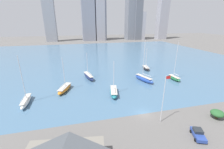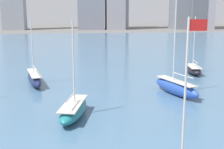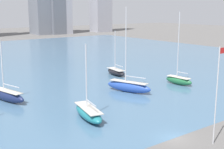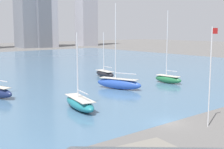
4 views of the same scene
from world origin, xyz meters
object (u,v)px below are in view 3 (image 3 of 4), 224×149
Objects in this scene: sailboat_navy at (6,95)px; sailboat_green at (179,80)px; sailboat_teal at (88,113)px; sailboat_black at (116,72)px; flag_pole at (217,93)px; sailboat_blue at (129,86)px.

sailboat_green is (35.14, -10.18, -0.06)m from sailboat_navy.
sailboat_teal is (-28.19, -6.78, -0.07)m from sailboat_green.
sailboat_black is at bearing -3.27° from sailboat_navy.
sailboat_navy is at bearing 124.20° from sailboat_teal.
sailboat_navy is (-14.56, 34.06, -5.52)m from flag_pole.
sailboat_blue is 1.52× the size of sailboat_black.
sailboat_navy is 0.70× the size of sailboat_green.
sailboat_teal is (-23.07, -23.11, 0.10)m from sailboat_black.
flag_pole is 1.07× the size of sailboat_teal.
sailboat_black is (8.04, 14.66, -0.34)m from sailboat_blue.
sailboat_navy is 1.00× the size of sailboat_black.
flag_pole is 0.76× the size of sailboat_green.
sailboat_black is 17.11m from sailboat_green.
sailboat_blue reaches higher than sailboat_teal.
sailboat_navy is at bearing 138.70° from sailboat_blue.
sailboat_blue is at bearing 41.25° from sailboat_teal.
sailboat_blue reaches higher than flag_pole.
sailboat_green is (5.12, -16.33, 0.17)m from sailboat_black.
flag_pole reaches higher than sailboat_black.
sailboat_green is 28.99m from sailboat_teal.
sailboat_blue is at bearing 73.80° from flag_pole.
sailboat_navy is at bearing 113.14° from flag_pole.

